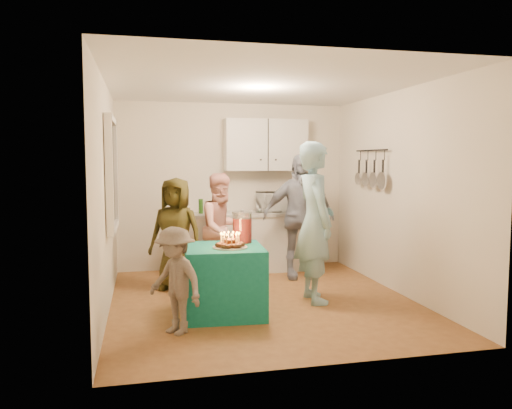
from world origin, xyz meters
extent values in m
plane|color=brown|center=(0.00, 0.00, 0.00)|extent=(4.00, 4.00, 0.00)
plane|color=white|center=(0.00, 0.00, 2.60)|extent=(4.00, 4.00, 0.00)
plane|color=silver|center=(0.00, 2.00, 1.30)|extent=(3.60, 3.60, 0.00)
plane|color=silver|center=(-1.80, 0.00, 1.30)|extent=(4.00, 4.00, 0.00)
plane|color=silver|center=(1.80, 0.00, 1.30)|extent=(4.00, 4.00, 0.00)
cube|color=black|center=(-1.77, 0.30, 1.55)|extent=(0.04, 1.00, 1.20)
cube|color=white|center=(0.20, 1.70, 0.43)|extent=(2.20, 0.58, 0.86)
cube|color=beige|center=(0.20, 1.70, 0.89)|extent=(2.24, 0.62, 0.05)
cube|color=white|center=(0.50, 1.85, 1.95)|extent=(1.30, 0.30, 0.80)
cube|color=black|center=(1.72, 0.70, 1.60)|extent=(0.12, 1.00, 0.60)
imported|color=white|center=(0.59, 1.70, 1.06)|extent=(0.62, 0.48, 0.31)
cube|color=#117365|center=(-0.54, -0.42, 0.38)|extent=(0.90, 0.90, 0.76)
cylinder|color=red|center=(-0.29, -0.20, 0.93)|extent=(0.22, 0.22, 0.34)
imported|color=#91C0D4|center=(0.62, -0.14, 0.97)|extent=(0.47, 0.71, 1.93)
imported|color=brown|center=(-0.98, 0.83, 0.74)|extent=(0.86, 0.75, 1.48)
imported|color=#EC817B|center=(-0.33, 1.01, 0.77)|extent=(0.91, 0.83, 1.53)
imported|color=#101937|center=(0.80, 1.08, 0.90)|extent=(1.09, 0.51, 1.80)
imported|color=#5D514A|center=(-1.11, -0.94, 0.53)|extent=(0.73, 0.78, 1.06)
camera|label=1|loc=(-1.40, -5.80, 1.70)|focal=35.00mm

